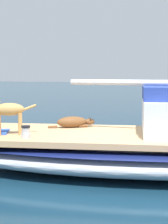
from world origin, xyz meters
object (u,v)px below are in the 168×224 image
(dog_tan, at_px, (7,111))
(dog_brown, at_px, (74,122))
(sailboat_main, at_px, (137,152))
(deck_winch, at_px, (26,132))

(dog_tan, bearing_deg, dog_brown, 147.58)
(sailboat_main, height_order, dog_tan, dog_tan)
(sailboat_main, bearing_deg, deck_winch, -56.68)
(dog_brown, bearing_deg, dog_tan, -32.42)
(dog_tan, height_order, deck_winch, dog_tan)
(sailboat_main, distance_m, deck_winch, 2.00)
(dog_brown, distance_m, deck_winch, 1.43)
(dog_tan, distance_m, dog_brown, 1.47)
(dog_tan, distance_m, deck_winch, 0.60)
(sailboat_main, height_order, deck_winch, deck_winch)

